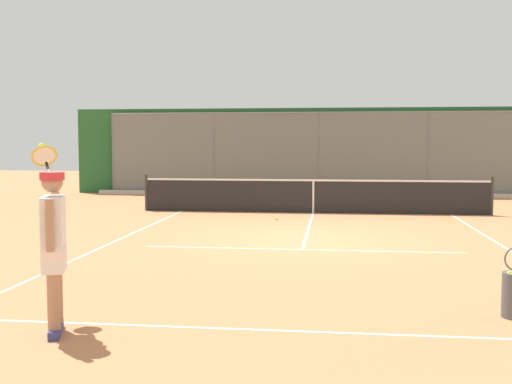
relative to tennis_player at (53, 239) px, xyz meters
name	(u,v)px	position (x,y,z in m)	size (l,w,h in m)	color
ground_plane	(305,239)	(-2.33, -6.77, -1.01)	(60.00, 60.00, 0.00)	#C67A4C
court_line_markings	(302,251)	(-2.33, -5.34, -1.00)	(7.74, 11.41, 0.01)	white
fence_backdrop	(319,152)	(-2.33, -18.35, 0.65)	(19.18, 1.37, 3.34)	slate
tennis_net	(313,196)	(-2.33, -11.77, -0.51)	(9.94, 0.09, 1.07)	#2D2D2D
tennis_player	(53,239)	(0.00, 0.00, 0.00)	(0.80, 1.27, 2.00)	navy
tennis_ball_near_baseline	(277,219)	(-1.43, -9.96, -0.97)	(0.07, 0.07, 0.07)	#CCDB33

